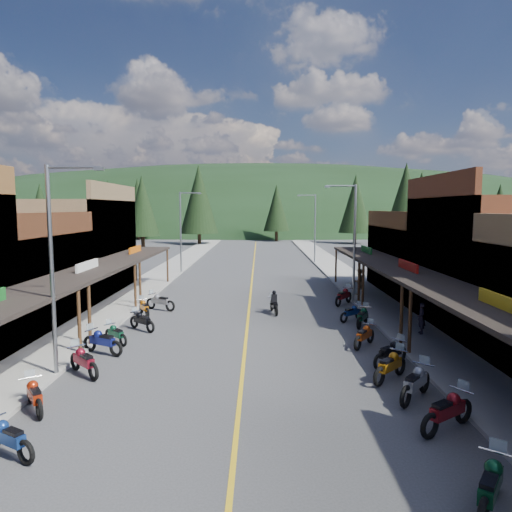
{
  "coord_description": "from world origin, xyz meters",
  "views": [
    {
      "loc": [
        0.65,
        -22.79,
        6.42
      ],
      "look_at": [
        0.42,
        9.73,
        3.0
      ],
      "focal_mm": 32.0,
      "sensor_mm": 36.0,
      "label": 1
    }
  ],
  "objects_px": {
    "pine_0": "(41,208)",
    "pedestrian_east_a": "(421,318)",
    "shop_west_3": "(68,247)",
    "streetlight_2": "(352,237)",
    "bike_east_9": "(352,312)",
    "shop_east_2": "(503,262)",
    "bike_east_8": "(363,316)",
    "bike_west_5": "(84,360)",
    "pine_7": "(108,204)",
    "bike_east_7": "(364,334)",
    "bike_east_10": "(344,295)",
    "streetlight_1": "(182,228)",
    "pine_3": "(277,208)",
    "pedestrian_east_b": "(359,282)",
    "streetlight_0": "(55,261)",
    "bike_west_3": "(8,436)",
    "bike_west_7": "(116,333)",
    "bike_east_6": "(390,352)",
    "pine_1": "(138,204)",
    "pine_10": "(142,206)",
    "bike_east_4": "(416,381)",
    "bike_west_4": "(34,394)",
    "pine_5": "(421,201)",
    "bike_west_6": "(102,340)",
    "pine_4": "(355,204)",
    "bike_east_3": "(448,409)",
    "bike_west_8": "(142,320)",
    "pine_6": "(499,208)",
    "bike_east_2": "(491,484)",
    "shop_east_3": "(434,260)",
    "pine_8": "(95,211)",
    "bike_west_10": "(160,301)",
    "pine_2": "(199,199)",
    "pine_9": "(417,208)",
    "streetlight_3": "(314,225)",
    "pine_11": "(405,202)"
  },
  "relations": [
    {
      "from": "streetlight_2",
      "to": "bike_east_10",
      "type": "height_order",
      "value": "streetlight_2"
    },
    {
      "from": "streetlight_1",
      "to": "bike_west_4",
      "type": "height_order",
      "value": "streetlight_1"
    },
    {
      "from": "streetlight_1",
      "to": "pine_2",
      "type": "xyz_separation_m",
      "value": [
        -3.05,
        36.0,
        3.53
      ]
    },
    {
      "from": "streetlight_2",
      "to": "pine_1",
      "type": "distance_m",
      "value": 69.35
    },
    {
      "from": "shop_west_3",
      "to": "streetlight_2",
      "type": "distance_m",
      "value": 21.02
    },
    {
      "from": "shop_west_3",
      "to": "pine_1",
      "type": "bearing_deg",
      "value": 99.87
    },
    {
      "from": "pine_0",
      "to": "pedestrian_east_a",
      "type": "bearing_deg",
      "value": -51.98
    },
    {
      "from": "shop_west_3",
      "to": "bike_west_5",
      "type": "distance_m",
      "value": 19.04
    },
    {
      "from": "streetlight_3",
      "to": "pine_1",
      "type": "xyz_separation_m",
      "value": [
        -30.95,
        40.0,
        2.78
      ]
    },
    {
      "from": "streetlight_0",
      "to": "pine_7",
      "type": "distance_m",
      "value": 85.79
    },
    {
      "from": "bike_east_8",
      "to": "pedestrian_east_b",
      "type": "relative_size",
      "value": 1.1
    },
    {
      "from": "bike_west_8",
      "to": "bike_east_8",
      "type": "height_order",
      "value": "bike_east_8"
    },
    {
      "from": "pine_1",
      "to": "bike_east_3",
      "type": "bearing_deg",
      "value": -69.43
    },
    {
      "from": "bike_west_6",
      "to": "bike_east_2",
      "type": "height_order",
      "value": "bike_east_2"
    },
    {
      "from": "pine_4",
      "to": "pine_10",
      "type": "relative_size",
      "value": 1.08
    },
    {
      "from": "pine_2",
      "to": "pine_11",
      "type": "relative_size",
      "value": 1.13
    },
    {
      "from": "shop_east_2",
      "to": "bike_east_8",
      "type": "distance_m",
      "value": 8.05
    },
    {
      "from": "streetlight_1",
      "to": "pine_3",
      "type": "bearing_deg",
      "value": 76.02
    },
    {
      "from": "pine_0",
      "to": "pedestrian_east_a",
      "type": "height_order",
      "value": "pine_0"
    },
    {
      "from": "pine_5",
      "to": "bike_west_7",
      "type": "distance_m",
      "value": 84.29
    },
    {
      "from": "pine_6",
      "to": "bike_east_2",
      "type": "xyz_separation_m",
      "value": [
        -40.47,
        -77.72,
        -5.85
      ]
    },
    {
      "from": "streetlight_1",
      "to": "pine_11",
      "type": "bearing_deg",
      "value": 30.7
    },
    {
      "from": "bike_west_10",
      "to": "bike_east_4",
      "type": "xyz_separation_m",
      "value": [
        11.48,
        -13.45,
        0.04
      ]
    },
    {
      "from": "pine_1",
      "to": "bike_west_8",
      "type": "bearing_deg",
      "value": -75.08
    },
    {
      "from": "streetlight_0",
      "to": "bike_west_7",
      "type": "bearing_deg",
      "value": 79.54
    },
    {
      "from": "bike_west_7",
      "to": "bike_east_6",
      "type": "distance_m",
      "value": 12.53
    },
    {
      "from": "pine_10",
      "to": "bike_east_6",
      "type": "distance_m",
      "value": 60.08
    },
    {
      "from": "streetlight_2",
      "to": "pine_10",
      "type": "xyz_separation_m",
      "value": [
        -24.95,
        42.0,
        2.32
      ]
    },
    {
      "from": "pedestrian_east_b",
      "to": "streetlight_0",
      "type": "bearing_deg",
      "value": 22.0
    },
    {
      "from": "shop_east_2",
      "to": "pine_8",
      "type": "height_order",
      "value": "pine_8"
    },
    {
      "from": "pine_6",
      "to": "bike_west_4",
      "type": "bearing_deg",
      "value": -125.7
    },
    {
      "from": "bike_west_6",
      "to": "bike_east_3",
      "type": "xyz_separation_m",
      "value": [
        12.34,
        -6.89,
        0.03
      ]
    },
    {
      "from": "pine_7",
      "to": "bike_east_7",
      "type": "xyz_separation_m",
      "value": [
        37.54,
        -78.11,
        -6.65
      ]
    },
    {
      "from": "streetlight_1",
      "to": "bike_west_3",
      "type": "height_order",
      "value": "streetlight_1"
    },
    {
      "from": "pine_8",
      "to": "pedestrian_east_b",
      "type": "bearing_deg",
      "value": -45.08
    },
    {
      "from": "bike_east_2",
      "to": "bike_east_4",
      "type": "height_order",
      "value": "bike_east_4"
    },
    {
      "from": "shop_east_2",
      "to": "bike_west_3",
      "type": "xyz_separation_m",
      "value": [
        -19.6,
        -13.36,
        -2.95
      ]
    },
    {
      "from": "bike_east_10",
      "to": "pine_0",
      "type": "bearing_deg",
      "value": 165.44
    },
    {
      "from": "pine_0",
      "to": "bike_east_9",
      "type": "xyz_separation_m",
      "value": [
        45.92,
        -59.28,
        -5.95
      ]
    },
    {
      "from": "pine_7",
      "to": "bike_east_3",
      "type": "relative_size",
      "value": 5.43
    },
    {
      "from": "bike_west_6",
      "to": "pine_7",
      "type": "bearing_deg",
      "value": 45.0
    },
    {
      "from": "pine_8",
      "to": "bike_west_7",
      "type": "bearing_deg",
      "value": -69.22
    },
    {
      "from": "shop_east_2",
      "to": "bike_west_10",
      "type": "xyz_separation_m",
      "value": [
        -19.37,
        3.71,
        -2.9
      ]
    },
    {
      "from": "pedestrian_east_b",
      "to": "bike_east_4",
      "type": "bearing_deg",
      "value": 58.49
    },
    {
      "from": "pine_0",
      "to": "pine_7",
      "type": "relative_size",
      "value": 0.88
    },
    {
      "from": "streetlight_0",
      "to": "bike_east_2",
      "type": "distance_m",
      "value": 15.17
    },
    {
      "from": "shop_east_3",
      "to": "pine_4",
      "type": "relative_size",
      "value": 0.87
    },
    {
      "from": "shop_west_3",
      "to": "bike_east_4",
      "type": "height_order",
      "value": "shop_west_3"
    },
    {
      "from": "pine_9",
      "to": "bike_east_8",
      "type": "xyz_separation_m",
      "value": [
        -17.71,
        -43.43,
        -5.79
      ]
    },
    {
      "from": "streetlight_2",
      "to": "pedestrian_east_b",
      "type": "relative_size",
      "value": 4.22
    }
  ]
}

